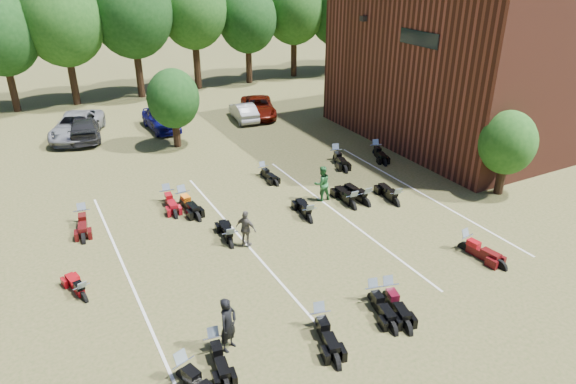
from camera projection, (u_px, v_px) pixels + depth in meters
ground at (337, 254)px, 21.19m from camera, size 160.00×160.00×0.00m
car_2 at (77, 126)px, 33.88m from camera, size 4.54×6.32×1.60m
car_3 at (84, 129)px, 33.65m from camera, size 2.72×5.13×1.42m
car_4 at (161, 119)px, 35.38m from camera, size 1.95×4.45×1.49m
car_5 at (244, 111)px, 37.40m from camera, size 1.86×4.01×1.27m
car_6 at (258, 107)px, 38.26m from camera, size 3.76×5.45×1.38m
car_7 at (357, 91)px, 42.59m from camera, size 1.98×4.84×1.40m
person_black at (228, 325)px, 15.82m from camera, size 0.82×0.74×1.88m
person_green at (322, 183)px, 25.36m from camera, size 0.89×0.70×1.81m
person_grey at (246, 229)px, 21.43m from camera, size 0.87×1.03×1.65m
motorcycle_1 at (215, 352)px, 16.06m from camera, size 1.02×2.29×1.23m
motorcycle_2 at (185, 380)px, 15.03m from camera, size 1.49×2.56×1.36m
motorcycle_3 at (319, 328)px, 17.09m from camera, size 1.29×2.48×1.32m
motorcycle_4 at (372, 301)px, 18.36m from camera, size 1.18×2.35×1.25m
motorcycle_5 at (387, 300)px, 18.45m from camera, size 1.34×2.45×1.30m
motorcycle_6 at (465, 250)px, 21.51m from camera, size 1.02×2.40×1.29m
motorcycle_7 at (84, 299)px, 18.48m from camera, size 1.08×2.09×1.11m
motorcycle_9 at (231, 245)px, 21.81m from camera, size 1.01×2.29×1.23m
motorcycle_10 at (309, 221)px, 23.77m from camera, size 1.05×2.30×1.24m
motorcycle_11 at (352, 208)px, 24.97m from camera, size 0.95×2.41×1.31m
motorcycle_12 at (396, 205)px, 25.27m from camera, size 1.11×2.42×1.30m
motorcycle_13 at (366, 205)px, 25.25m from camera, size 0.82×2.43×1.35m
motorcycle_14 at (84, 223)px, 23.59m from camera, size 1.10×2.47×1.33m
motorcycle_15 at (168, 202)px, 25.54m from camera, size 0.91×2.38×1.30m
motorcycle_17 at (184, 205)px, 25.27m from camera, size 0.95×2.53×1.38m
motorcycle_18 at (263, 176)px, 28.47m from camera, size 0.71×2.03×1.12m
motorcycle_19 at (336, 160)px, 30.54m from camera, size 1.41×2.58×1.37m
motorcycle_20 at (375, 154)px, 31.38m from camera, size 1.43×2.43×1.29m
brick_building at (537, 45)px, 35.40m from camera, size 25.40×15.20×10.70m
tree_line at (132, 18)px, 41.12m from camera, size 56.00×6.00×9.79m
young_tree_near_building at (508, 143)px, 25.27m from camera, size 2.80×2.80×4.16m
young_tree_midfield at (173, 99)px, 31.34m from camera, size 3.20×3.20×4.70m
parking_lines at (242, 239)px, 22.30m from camera, size 20.10×14.00×0.01m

